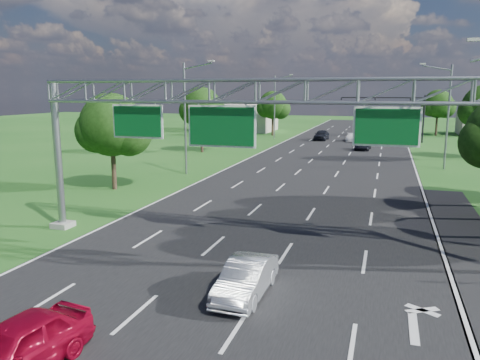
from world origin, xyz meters
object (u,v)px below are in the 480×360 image
at_px(sign_gantry, 259,105).
at_px(traffic_signal, 399,107).
at_px(red_coupe, 15,348).
at_px(silver_sedan, 246,278).
at_px(box_truck, 393,131).

height_order(sign_gantry, traffic_signal, sign_gantry).
bearing_deg(red_coupe, silver_sedan, 63.79).
bearing_deg(red_coupe, box_truck, 89.44).
xyz_separation_m(sign_gantry, box_truck, (6.56, 56.68, -5.56)).
xyz_separation_m(red_coupe, box_truck, (9.96, 68.70, 0.56)).
distance_m(traffic_signal, silver_sedan, 58.92).
height_order(red_coupe, silver_sedan, red_coupe).
bearing_deg(traffic_signal, box_truck, 99.12).
height_order(traffic_signal, box_truck, traffic_signal).
bearing_deg(box_truck, silver_sedan, -90.36).
bearing_deg(sign_gantry, traffic_signal, 82.32).
xyz_separation_m(sign_gantry, traffic_signal, (7.15, 53.00, -1.72)).
bearing_deg(traffic_signal, sign_gantry, -97.68).
height_order(sign_gantry, red_coupe, sign_gantry).
bearing_deg(silver_sedan, red_coupe, -122.74).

